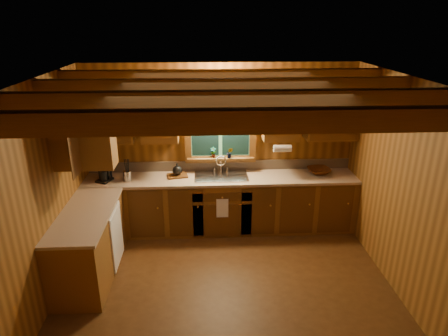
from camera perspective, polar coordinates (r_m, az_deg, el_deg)
name	(u,v)px	position (r m, az deg, el deg)	size (l,w,h in m)	color
room	(228,197)	(4.50, 0.54, -4.23)	(4.20, 4.20, 4.20)	#4B2C12
ceiling_beams	(228,93)	(4.14, 0.59, 10.86)	(4.20, 2.54, 0.18)	brown
base_cabinets	(190,214)	(6.03, -4.96, -6.62)	(4.20, 2.22, 0.86)	brown
countertop	(190,186)	(5.85, -4.96, -2.68)	(4.20, 2.24, 0.04)	tan
backsplash	(220,165)	(6.36, -0.51, 0.37)	(4.20, 0.02, 0.16)	tan
dishwasher_panel	(117,236)	(5.63, -15.25, -9.50)	(0.02, 0.60, 0.80)	white
upper_cabinets	(182,121)	(5.67, -6.09, 6.78)	(4.19, 1.77, 0.78)	brown
window	(220,133)	(6.17, -0.52, 5.09)	(1.12, 0.08, 1.00)	brown
window_sill	(221,159)	(6.25, -0.49, 1.37)	(1.06, 0.14, 0.04)	brown
wall_sconce	(221,94)	(5.91, -0.49, 10.71)	(0.45, 0.21, 0.17)	black
paper_towel_roll	(282,148)	(6.01, 8.44, 2.83)	(0.11, 0.11, 0.27)	white
dish_towel	(222,208)	(5.98, -0.24, -5.85)	(0.18, 0.01, 0.30)	white
sink	(221,179)	(6.14, -0.39, -1.63)	(0.82, 0.48, 0.43)	silver
coffee_maker	(104,170)	(6.20, -16.97, -0.33)	(0.18, 0.24, 0.33)	black
utensil_crock	(127,175)	(6.13, -13.82, -1.03)	(0.12, 0.12, 0.35)	silver
cutting_board	(177,176)	(6.17, -6.75, -1.11)	(0.30, 0.22, 0.03)	#4F2D11
teakettle	(177,170)	(6.14, -6.78, -0.34)	(0.15, 0.15, 0.19)	black
wicker_basket	(319,171)	(6.42, 13.55, -0.40)	(0.35, 0.35, 0.09)	#48230C
potted_plant_left	(213,152)	(6.21, -1.57, 2.29)	(0.09, 0.06, 0.18)	#4F2D11
potted_plant_right	(230,153)	(6.19, 0.83, 2.19)	(0.09, 0.08, 0.17)	#4F2D11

